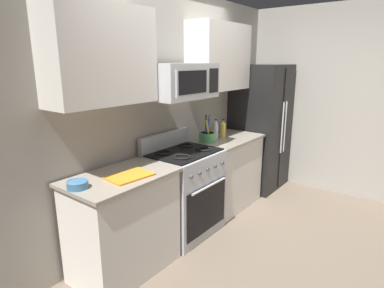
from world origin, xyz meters
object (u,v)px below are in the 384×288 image
(refrigerator, at_px, (260,127))
(utensil_crock, at_px, (207,136))
(microwave, at_px, (182,81))
(bottle_oil, at_px, (223,129))
(range_oven, at_px, (184,191))
(cutting_board, at_px, (130,176))
(prep_bowl, at_px, (77,184))
(bottle_vinegar, at_px, (216,130))

(refrigerator, xyz_separation_m, utensil_crock, (-1.22, 0.10, 0.08))
(microwave, relative_size, bottle_oil, 3.18)
(range_oven, xyz_separation_m, microwave, (-0.00, 0.03, 1.18))
(refrigerator, bearing_deg, utensil_crock, 175.45)
(microwave, distance_m, utensil_crock, 0.87)
(range_oven, height_order, bottle_oil, bottle_oil)
(range_oven, relative_size, cutting_board, 2.97)
(refrigerator, bearing_deg, cutting_board, -178.30)
(refrigerator, xyz_separation_m, cutting_board, (-2.60, -0.08, 0.02))
(range_oven, bearing_deg, cutting_board, -173.58)
(cutting_board, bearing_deg, prep_bowl, 162.75)
(range_oven, distance_m, bottle_oil, 0.98)
(range_oven, bearing_deg, bottle_oil, 2.18)
(microwave, bearing_deg, prep_bowl, 179.68)
(cutting_board, relative_size, prep_bowl, 2.27)
(microwave, height_order, utensil_crock, microwave)
(microwave, xyz_separation_m, bottle_vinegar, (0.73, 0.06, -0.63))
(range_oven, height_order, refrigerator, refrigerator)
(refrigerator, height_order, cutting_board, refrigerator)
(utensil_crock, relative_size, prep_bowl, 2.03)
(cutting_board, relative_size, bottle_vinegar, 1.48)
(bottle_vinegar, xyz_separation_m, bottle_oil, (0.08, -0.06, -0.00))
(range_oven, relative_size, refrigerator, 0.61)
(refrigerator, xyz_separation_m, bottle_oil, (-0.94, 0.05, 0.12))
(microwave, xyz_separation_m, bottle_oil, (0.82, 0.01, -0.63))
(range_oven, relative_size, bottle_vinegar, 4.41)
(cutting_board, bearing_deg, microwave, 8.15)
(bottle_oil, bearing_deg, utensil_crock, 169.91)
(microwave, relative_size, prep_bowl, 4.82)
(refrigerator, xyz_separation_m, microwave, (-1.76, 0.04, 0.75))
(microwave, relative_size, utensil_crock, 2.37)
(range_oven, xyz_separation_m, utensil_crock, (0.54, 0.08, 0.50))
(range_oven, xyz_separation_m, cutting_board, (-0.84, -0.09, 0.44))
(cutting_board, bearing_deg, bottle_vinegar, 6.55)
(range_oven, distance_m, bottle_vinegar, 0.92)
(bottle_oil, bearing_deg, bottle_vinegar, 145.85)
(range_oven, relative_size, microwave, 1.40)
(bottle_oil, xyz_separation_m, prep_bowl, (-2.06, 0.00, -0.08))
(utensil_crock, bearing_deg, cutting_board, -172.83)
(refrigerator, xyz_separation_m, bottle_vinegar, (-1.03, 0.10, 0.12))
(prep_bowl, bearing_deg, cutting_board, -17.25)
(utensil_crock, relative_size, bottle_oil, 1.34)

